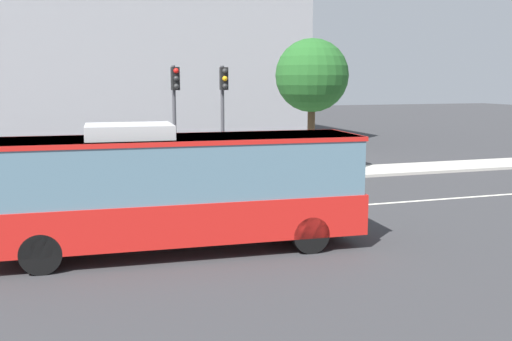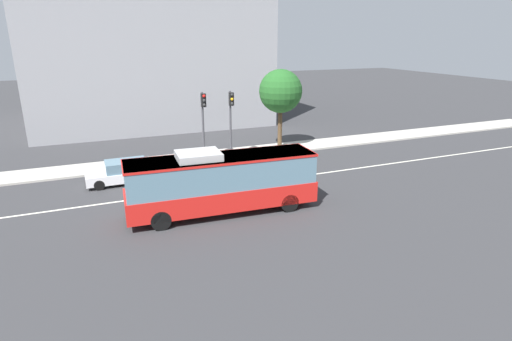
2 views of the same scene
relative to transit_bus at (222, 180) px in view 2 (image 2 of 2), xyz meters
name	(u,v)px [view 2 (image 2 of 2)]	position (x,y,z in m)	size (l,w,h in m)	color
ground_plane	(172,194)	(-1.99, 3.66, -1.81)	(160.00, 160.00, 0.00)	#333335
sidewalk_kerb	(153,162)	(-1.99, 10.58, -1.74)	(80.00, 2.90, 0.14)	#B2ADA3
lane_centre_line	(172,194)	(-1.99, 3.66, -1.80)	(76.00, 0.16, 0.01)	silver
transit_bus	(222,180)	(0.00, 0.00, 0.00)	(10.13, 3.06, 3.46)	red
sedan_white	(124,172)	(-4.38, 6.90, -1.09)	(4.52, 1.86, 1.46)	white
traffic_light_near_corner	(203,115)	(1.71, 9.43, 1.75)	(0.34, 0.62, 5.20)	#47474C
traffic_light_mid_block	(231,113)	(3.78, 9.27, 1.75)	(0.32, 0.62, 5.20)	#47474C
street_tree_kerbside_centre	(281,92)	(8.54, 10.71, 2.97)	(3.50, 3.50, 6.56)	#4C3823
office_block_background	(145,41)	(0.63, 28.14, 6.69)	(23.52, 17.65, 17.00)	#939399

